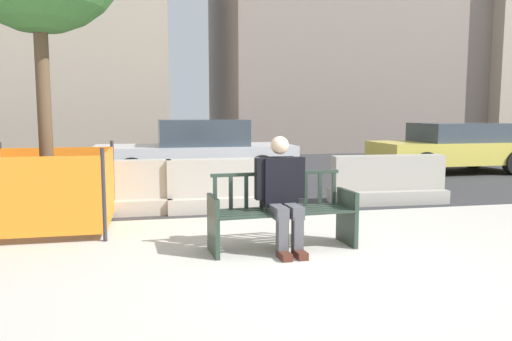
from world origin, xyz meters
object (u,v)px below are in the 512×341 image
object	(u,v)px
jersey_barrier_right	(388,184)
street_bench	(282,215)
seated_person	(282,191)
car_sedan_far	(197,151)
jersey_barrier_left	(106,193)
car_taxi_near	(453,147)
jersey_barrier_centre	(229,189)
construction_fence	(48,188)

from	to	relation	value
jersey_barrier_right	street_bench	bearing A→B (deg)	-136.24
seated_person	car_sedan_far	distance (m)	6.21
jersey_barrier_left	seated_person	bearing A→B (deg)	-49.61
car_taxi_near	street_bench	bearing A→B (deg)	-135.52
jersey_barrier_right	car_taxi_near	bearing A→B (deg)	44.97
car_sedan_far	jersey_barrier_centre	bearing A→B (deg)	-87.29
car_taxi_near	car_sedan_far	world-z (taller)	car_sedan_far
street_bench	car_taxi_near	distance (m)	8.83
construction_fence	car_sedan_far	size ratio (longest dim) A/B	0.35
construction_fence	jersey_barrier_right	bearing A→B (deg)	9.61
jersey_barrier_left	car_sedan_far	size ratio (longest dim) A/B	0.44
jersey_barrier_right	car_sedan_far	bearing A→B (deg)	129.25
street_bench	jersey_barrier_centre	world-z (taller)	street_bench
car_sedan_far	jersey_barrier_left	bearing A→B (deg)	-115.52
jersey_barrier_centre	jersey_barrier_left	bearing A→B (deg)	178.28
jersey_barrier_left	construction_fence	distance (m)	1.17
seated_person	jersey_barrier_centre	bearing A→B (deg)	95.20
seated_person	construction_fence	bearing A→B (deg)	150.34
jersey_barrier_left	street_bench	bearing A→B (deg)	-48.67
jersey_barrier_centre	car_taxi_near	distance (m)	7.56
jersey_barrier_left	car_taxi_near	bearing A→B (deg)	23.66
jersey_barrier_centre	car_taxi_near	xyz separation A→B (m)	(6.55, 3.77, 0.33)
jersey_barrier_left	jersey_barrier_right	size ratio (longest dim) A/B	0.99
street_bench	seated_person	xyz separation A→B (m)	(-0.02, -0.06, 0.29)
jersey_barrier_centre	construction_fence	bearing A→B (deg)	-161.60
seated_person	jersey_barrier_centre	distance (m)	2.51
jersey_barrier_centre	jersey_barrier_right	distance (m)	2.83
street_bench	construction_fence	distance (m)	3.25
street_bench	jersey_barrier_centre	bearing A→B (deg)	95.83
jersey_barrier_centre	jersey_barrier_left	world-z (taller)	same
jersey_barrier_right	car_sedan_far	size ratio (longest dim) A/B	0.44
street_bench	jersey_barrier_left	size ratio (longest dim) A/B	0.85
car_taxi_near	car_sedan_far	size ratio (longest dim) A/B	0.90
jersey_barrier_left	car_sedan_far	xyz separation A→B (m)	(1.75, 3.67, 0.35)
street_bench	jersey_barrier_left	xyz separation A→B (m)	(-2.18, 2.47, -0.06)
jersey_barrier_right	seated_person	bearing A→B (deg)	-135.80
car_taxi_near	car_sedan_far	xyz separation A→B (m)	(-6.72, -0.04, 0.02)
jersey_barrier_centre	car_taxi_near	size ratio (longest dim) A/B	0.48
construction_fence	car_sedan_far	bearing A→B (deg)	62.19
street_bench	jersey_barrier_right	distance (m)	3.57
street_bench	car_taxi_near	xyz separation A→B (m)	(6.30, 6.19, 0.27)
street_bench	seated_person	size ratio (longest dim) A/B	1.31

